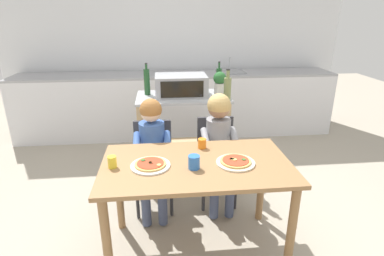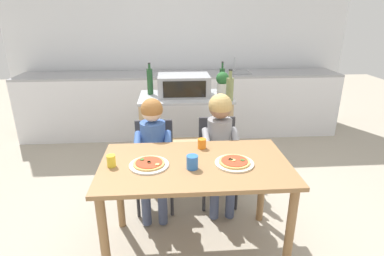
{
  "view_description": "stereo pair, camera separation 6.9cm",
  "coord_description": "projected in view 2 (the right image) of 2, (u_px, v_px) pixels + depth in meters",
  "views": [
    {
      "loc": [
        -0.23,
        -1.95,
        1.75
      ],
      "look_at": [
        0.0,
        0.3,
        0.9
      ],
      "focal_mm": 29.03,
      "sensor_mm": 36.0,
      "label": 1
    },
    {
      "loc": [
        -0.17,
        -1.95,
        1.75
      ],
      "look_at": [
        0.0,
        0.3,
        0.9
      ],
      "focal_mm": 29.03,
      "sensor_mm": 36.0,
      "label": 2
    }
  ],
  "objects": [
    {
      "name": "ground_plane",
      "position": [
        187.0,
        176.0,
        3.51
      ],
      "size": [
        11.38,
        11.38,
        0.0
      ],
      "primitive_type": "plane",
      "color": "#A89E8C"
    },
    {
      "name": "back_wall_tiled",
      "position": [
        179.0,
        40.0,
        4.69
      ],
      "size": [
        5.08,
        0.12,
        2.7
      ],
      "color": "silver",
      "rests_on": "ground"
    },
    {
      "name": "kitchen_counter",
      "position": [
        181.0,
        104.0,
        4.62
      ],
      "size": [
        4.57,
        0.6,
        1.12
      ],
      "color": "silver",
      "rests_on": "ground"
    },
    {
      "name": "kitchen_island_cart",
      "position": [
        185.0,
        123.0,
        3.39
      ],
      "size": [
        0.97,
        0.57,
        0.91
      ],
      "color": "#B7BABF",
      "rests_on": "ground"
    },
    {
      "name": "toaster_oven",
      "position": [
        184.0,
        85.0,
        3.26
      ],
      "size": [
        0.54,
        0.37,
        0.22
      ],
      "color": "#999BA0",
      "rests_on": "kitchen_island_cart"
    },
    {
      "name": "bottle_clear_vinegar",
      "position": [
        222.0,
        79.0,
        3.45
      ],
      "size": [
        0.06,
        0.06,
        0.32
      ],
      "color": "#1E4723",
      "rests_on": "kitchen_island_cart"
    },
    {
      "name": "bottle_brown_beer",
      "position": [
        150.0,
        81.0,
        3.29
      ],
      "size": [
        0.06,
        0.06,
        0.34
      ],
      "color": "#1E4723",
      "rests_on": "kitchen_island_cart"
    },
    {
      "name": "bottle_dark_olive_oil",
      "position": [
        230.0,
        88.0,
        3.06
      ],
      "size": [
        0.07,
        0.07,
        0.31
      ],
      "color": "olive",
      "rests_on": "kitchen_island_cart"
    },
    {
      "name": "potted_herb_plant",
      "position": [
        222.0,
        83.0,
        3.21
      ],
      "size": [
        0.13,
        0.13,
        0.26
      ],
      "color": "beige",
      "rests_on": "kitchen_island_cart"
    },
    {
      "name": "dining_table",
      "position": [
        195.0,
        177.0,
        2.22
      ],
      "size": [
        1.33,
        0.76,
        0.75
      ],
      "color": "olive",
      "rests_on": "ground"
    },
    {
      "name": "dining_chair_left",
      "position": [
        155.0,
        159.0,
        2.86
      ],
      "size": [
        0.36,
        0.36,
        0.81
      ],
      "color": "#333338",
      "rests_on": "ground"
    },
    {
      "name": "dining_chair_right",
      "position": [
        218.0,
        154.0,
        2.94
      ],
      "size": [
        0.36,
        0.36,
        0.81
      ],
      "color": "#333338",
      "rests_on": "ground"
    },
    {
      "name": "child_in_blue_striped_shirt",
      "position": [
        153.0,
        144.0,
        2.68
      ],
      "size": [
        0.32,
        0.42,
        1.05
      ],
      "color": "#424C6B",
      "rests_on": "ground"
    },
    {
      "name": "child_in_grey_shirt",
      "position": [
        220.0,
        137.0,
        2.75
      ],
      "size": [
        0.32,
        0.42,
        1.07
      ],
      "color": "#424C6B",
      "rests_on": "ground"
    },
    {
      "name": "pizza_plate_white",
      "position": [
        149.0,
        164.0,
        2.14
      ],
      "size": [
        0.27,
        0.27,
        0.03
      ],
      "color": "white",
      "rests_on": "dining_table"
    },
    {
      "name": "pizza_plate_cream",
      "position": [
        234.0,
        162.0,
        2.16
      ],
      "size": [
        0.27,
        0.27,
        0.03
      ],
      "color": "beige",
      "rests_on": "dining_table"
    },
    {
      "name": "drinking_cup_orange",
      "position": [
        202.0,
        144.0,
        2.41
      ],
      "size": [
        0.07,
        0.07,
        0.08
      ],
      "primitive_type": "cylinder",
      "color": "orange",
      "rests_on": "dining_table"
    },
    {
      "name": "drinking_cup_yellow",
      "position": [
        111.0,
        161.0,
        2.12
      ],
      "size": [
        0.06,
        0.06,
        0.08
      ],
      "primitive_type": "cylinder",
      "color": "yellow",
      "rests_on": "dining_table"
    },
    {
      "name": "drinking_cup_blue",
      "position": [
        192.0,
        162.0,
        2.09
      ],
      "size": [
        0.08,
        0.08,
        0.09
      ],
      "primitive_type": "cylinder",
      "color": "blue",
      "rests_on": "dining_table"
    }
  ]
}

